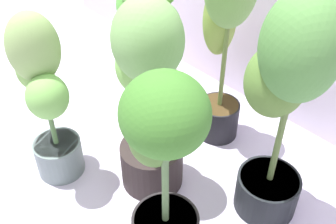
{
  "coord_description": "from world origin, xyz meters",
  "views": [
    {
      "loc": [
        0.83,
        -0.58,
        1.25
      ],
      "look_at": [
        -0.01,
        0.21,
        0.31
      ],
      "focal_mm": 43.13,
      "sensor_mm": 36.0,
      "label": 1
    }
  ],
  "objects_px": {
    "potted_plant_back_center": "(225,33)",
    "potted_plant_center": "(148,93)",
    "potted_plant_back_left": "(148,33)",
    "potted_plant_front_right": "(163,171)",
    "potted_plant_front_left": "(45,96)",
    "potted_plant_back_right": "(285,95)"
  },
  "relations": [
    {
      "from": "potted_plant_front_left",
      "to": "potted_plant_center",
      "type": "relative_size",
      "value": 0.9
    },
    {
      "from": "potted_plant_front_left",
      "to": "potted_plant_back_left",
      "type": "distance_m",
      "value": 0.53
    },
    {
      "from": "potted_plant_front_left",
      "to": "potted_plant_center",
      "type": "xyz_separation_m",
      "value": [
        0.29,
        0.25,
        0.04
      ]
    },
    {
      "from": "potted_plant_back_right",
      "to": "potted_plant_center",
      "type": "height_order",
      "value": "potted_plant_back_right"
    },
    {
      "from": "potted_plant_back_left",
      "to": "potted_plant_center",
      "type": "bearing_deg",
      "value": -40.78
    },
    {
      "from": "potted_plant_back_center",
      "to": "potted_plant_center",
      "type": "distance_m",
      "value": 0.41
    },
    {
      "from": "potted_plant_front_right",
      "to": "potted_plant_back_left",
      "type": "bearing_deg",
      "value": 142.23
    },
    {
      "from": "potted_plant_back_left",
      "to": "potted_plant_center",
      "type": "distance_m",
      "value": 0.43
    },
    {
      "from": "potted_plant_front_right",
      "to": "potted_plant_center",
      "type": "bearing_deg",
      "value": 145.93
    },
    {
      "from": "potted_plant_back_left",
      "to": "potted_plant_back_right",
      "type": "xyz_separation_m",
      "value": [
        0.71,
        -0.06,
        0.09
      ]
    },
    {
      "from": "potted_plant_back_left",
      "to": "potted_plant_back_right",
      "type": "distance_m",
      "value": 0.72
    },
    {
      "from": "potted_plant_back_left",
      "to": "potted_plant_back_center",
      "type": "xyz_separation_m",
      "value": [
        0.32,
        0.12,
        0.08
      ]
    },
    {
      "from": "potted_plant_back_left",
      "to": "potted_plant_center",
      "type": "xyz_separation_m",
      "value": [
        0.33,
        -0.28,
        0.0
      ]
    },
    {
      "from": "potted_plant_front_left",
      "to": "potted_plant_back_left",
      "type": "bearing_deg",
      "value": 94.61
    },
    {
      "from": "potted_plant_front_right",
      "to": "potted_plant_back_center",
      "type": "bearing_deg",
      "value": 116.83
    },
    {
      "from": "potted_plant_front_left",
      "to": "potted_plant_front_right",
      "type": "xyz_separation_m",
      "value": [
        0.58,
        0.05,
        0.03
      ]
    },
    {
      "from": "potted_plant_front_right",
      "to": "potted_plant_center",
      "type": "height_order",
      "value": "potted_plant_center"
    },
    {
      "from": "potted_plant_back_right",
      "to": "potted_plant_front_right",
      "type": "bearing_deg",
      "value": -102.05
    },
    {
      "from": "potted_plant_back_left",
      "to": "potted_plant_front_right",
      "type": "bearing_deg",
      "value": -37.77
    },
    {
      "from": "potted_plant_back_center",
      "to": "potted_plant_center",
      "type": "relative_size",
      "value": 1.09
    },
    {
      "from": "potted_plant_front_left",
      "to": "potted_plant_center",
      "type": "bearing_deg",
      "value": 40.65
    },
    {
      "from": "potted_plant_back_center",
      "to": "potted_plant_center",
      "type": "bearing_deg",
      "value": -88.28
    }
  ]
}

